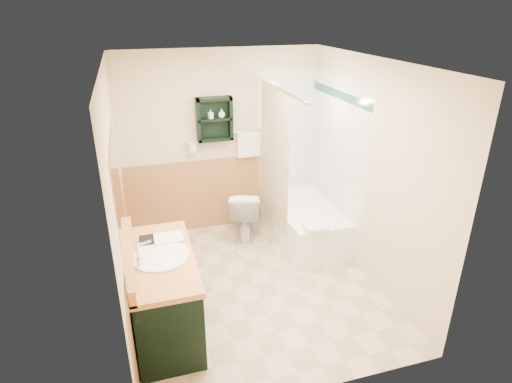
{
  "coord_description": "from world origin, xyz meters",
  "views": [
    {
      "loc": [
        -1.11,
        -3.79,
        2.87
      ],
      "look_at": [
        0.08,
        0.2,
        1.04
      ],
      "focal_mm": 30.0,
      "sensor_mm": 36.0,
      "label": 1
    }
  ],
  "objects_px": {
    "wall_shelf": "(214,119)",
    "bathtub": "(303,221)",
    "toilet": "(244,213)",
    "soap_bottle_a": "(211,116)",
    "hair_dryer": "(192,147)",
    "vanity_book": "(138,233)",
    "soap_bottle_b": "(222,114)",
    "vanity": "(164,294)"
  },
  "relations": [
    {
      "from": "hair_dryer",
      "to": "soap_bottle_b",
      "type": "distance_m",
      "value": 0.57
    },
    {
      "from": "toilet",
      "to": "bathtub",
      "type": "bearing_deg",
      "value": 176.03
    },
    {
      "from": "bathtub",
      "to": "soap_bottle_a",
      "type": "relative_size",
      "value": 13.13
    },
    {
      "from": "bathtub",
      "to": "toilet",
      "type": "relative_size",
      "value": 2.17
    },
    {
      "from": "wall_shelf",
      "to": "toilet",
      "type": "relative_size",
      "value": 0.8
    },
    {
      "from": "wall_shelf",
      "to": "toilet",
      "type": "distance_m",
      "value": 1.28
    },
    {
      "from": "hair_dryer",
      "to": "vanity_book",
      "type": "xyz_separation_m",
      "value": [
        -0.76,
        -1.56,
        -0.29
      ]
    },
    {
      "from": "bathtub",
      "to": "soap_bottle_b",
      "type": "relative_size",
      "value": 13.6
    },
    {
      "from": "hair_dryer",
      "to": "toilet",
      "type": "relative_size",
      "value": 0.35
    },
    {
      "from": "hair_dryer",
      "to": "toilet",
      "type": "distance_m",
      "value": 1.1
    },
    {
      "from": "bathtub",
      "to": "soap_bottle_b",
      "type": "xyz_separation_m",
      "value": [
        -0.93,
        0.56,
        1.36
      ]
    },
    {
      "from": "soap_bottle_a",
      "to": "soap_bottle_b",
      "type": "relative_size",
      "value": 1.04
    },
    {
      "from": "vanity_book",
      "to": "soap_bottle_b",
      "type": "relative_size",
      "value": 1.91
    },
    {
      "from": "toilet",
      "to": "soap_bottle_a",
      "type": "bearing_deg",
      "value": -26.83
    },
    {
      "from": "wall_shelf",
      "to": "toilet",
      "type": "bearing_deg",
      "value": -46.72
    },
    {
      "from": "hair_dryer",
      "to": "vanity_book",
      "type": "distance_m",
      "value": 1.76
    },
    {
      "from": "soap_bottle_a",
      "to": "soap_bottle_b",
      "type": "height_order",
      "value": "soap_bottle_b"
    },
    {
      "from": "wall_shelf",
      "to": "bathtub",
      "type": "bearing_deg",
      "value": -28.82
    },
    {
      "from": "soap_bottle_b",
      "to": "toilet",
      "type": "bearing_deg",
      "value": -56.88
    },
    {
      "from": "wall_shelf",
      "to": "soap_bottle_a",
      "type": "distance_m",
      "value": 0.06
    },
    {
      "from": "vanity_book",
      "to": "soap_bottle_a",
      "type": "height_order",
      "value": "soap_bottle_a"
    },
    {
      "from": "wall_shelf",
      "to": "hair_dryer",
      "type": "distance_m",
      "value": 0.46
    },
    {
      "from": "toilet",
      "to": "soap_bottle_b",
      "type": "xyz_separation_m",
      "value": [
        -0.2,
        0.3,
        1.27
      ]
    },
    {
      "from": "hair_dryer",
      "to": "bathtub",
      "type": "distance_m",
      "value": 1.74
    },
    {
      "from": "bathtub",
      "to": "toilet",
      "type": "height_order",
      "value": "toilet"
    },
    {
      "from": "soap_bottle_b",
      "to": "vanity",
      "type": "bearing_deg",
      "value": -118.32
    },
    {
      "from": "vanity",
      "to": "toilet",
      "type": "xyz_separation_m",
      "value": [
        1.19,
        1.53,
        -0.07
      ]
    },
    {
      "from": "bathtub",
      "to": "soap_bottle_b",
      "type": "distance_m",
      "value": 1.74
    },
    {
      "from": "hair_dryer",
      "to": "vanity_book",
      "type": "relative_size",
      "value": 1.14
    },
    {
      "from": "wall_shelf",
      "to": "soap_bottle_a",
      "type": "xyz_separation_m",
      "value": [
        -0.05,
        -0.01,
        0.04
      ]
    },
    {
      "from": "wall_shelf",
      "to": "vanity_book",
      "type": "bearing_deg",
      "value": -124.69
    },
    {
      "from": "wall_shelf",
      "to": "bathtub",
      "type": "distance_m",
      "value": 1.75
    },
    {
      "from": "wall_shelf",
      "to": "bathtub",
      "type": "height_order",
      "value": "wall_shelf"
    },
    {
      "from": "soap_bottle_a",
      "to": "bathtub",
      "type": "bearing_deg",
      "value": -27.54
    },
    {
      "from": "vanity",
      "to": "bathtub",
      "type": "height_order",
      "value": "vanity"
    },
    {
      "from": "vanity_book",
      "to": "soap_bottle_b",
      "type": "xyz_separation_m",
      "value": [
        1.15,
        1.53,
        0.69
      ]
    },
    {
      "from": "vanity",
      "to": "wall_shelf",
      "type": "bearing_deg",
      "value": 64.03
    },
    {
      "from": "wall_shelf",
      "to": "hair_dryer",
      "type": "xyz_separation_m",
      "value": [
        -0.3,
        0.02,
        -0.35
      ]
    },
    {
      "from": "bathtub",
      "to": "vanity_book",
      "type": "relative_size",
      "value": 7.12
    },
    {
      "from": "wall_shelf",
      "to": "bathtub",
      "type": "xyz_separation_m",
      "value": [
        1.03,
        -0.56,
        -1.3
      ]
    },
    {
      "from": "toilet",
      "to": "wall_shelf",
      "type": "bearing_deg",
      "value": -31.54
    },
    {
      "from": "vanity_book",
      "to": "soap_bottle_a",
      "type": "distance_m",
      "value": 1.95
    }
  ]
}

